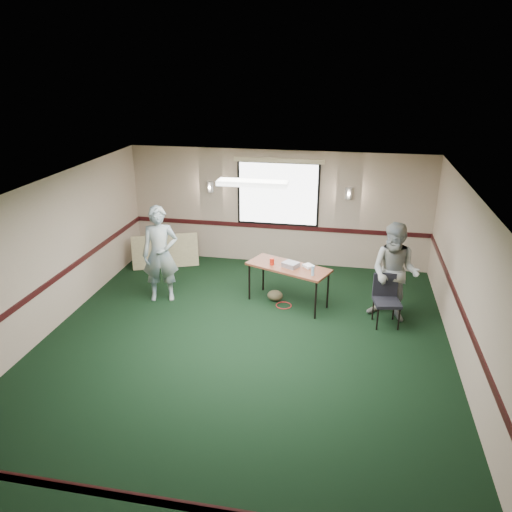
% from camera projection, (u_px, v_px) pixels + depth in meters
% --- Properties ---
extents(ground, '(8.00, 8.00, 0.00)m').
position_uv_depth(ground, '(242.00, 349.00, 8.45)').
color(ground, black).
rests_on(ground, ground).
extents(room_shell, '(8.00, 8.02, 8.00)m').
position_uv_depth(room_shell, '(264.00, 223.00, 9.81)').
color(room_shell, tan).
rests_on(room_shell, ground).
extents(folding_table, '(1.75, 1.22, 0.81)m').
position_uv_depth(folding_table, '(288.00, 269.00, 9.77)').
color(folding_table, '#502916').
rests_on(folding_table, ground).
extents(projector, '(0.36, 0.34, 0.09)m').
position_uv_depth(projector, '(291.00, 265.00, 9.69)').
color(projector, gray).
rests_on(projector, folding_table).
extents(game_console, '(0.25, 0.26, 0.05)m').
position_uv_depth(game_console, '(308.00, 266.00, 9.69)').
color(game_console, silver).
rests_on(game_console, folding_table).
extents(red_cup, '(0.09, 0.09, 0.13)m').
position_uv_depth(red_cup, '(272.00, 262.00, 9.79)').
color(red_cup, '#AF1A0B').
rests_on(red_cup, folding_table).
extents(water_bottle, '(0.06, 0.06, 0.19)m').
position_uv_depth(water_bottle, '(313.00, 271.00, 9.29)').
color(water_bottle, '#7EAECE').
rests_on(water_bottle, folding_table).
extents(duffel_bag, '(0.33, 0.26, 0.22)m').
position_uv_depth(duffel_bag, '(275.00, 295.00, 10.12)').
color(duffel_bag, '#433D26').
rests_on(duffel_bag, ground).
extents(cable_coil, '(0.32, 0.32, 0.02)m').
position_uv_depth(cable_coil, '(284.00, 305.00, 9.94)').
color(cable_coil, red).
rests_on(cable_coil, ground).
extents(folded_table, '(1.50, 0.79, 0.78)m').
position_uv_depth(folded_table, '(165.00, 251.00, 11.67)').
color(folded_table, '#9F8A62').
rests_on(folded_table, ground).
extents(conference_chair, '(0.54, 0.55, 0.94)m').
position_uv_depth(conference_chair, '(386.00, 296.00, 9.13)').
color(conference_chair, black).
rests_on(conference_chair, ground).
extents(person_left, '(0.82, 0.65, 1.96)m').
position_uv_depth(person_left, '(160.00, 254.00, 9.89)').
color(person_left, '#395A7E').
rests_on(person_left, ground).
extents(person_right, '(1.10, 0.98, 1.88)m').
position_uv_depth(person_right, '(395.00, 273.00, 9.13)').
color(person_right, '#6B84A7').
rests_on(person_right, ground).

